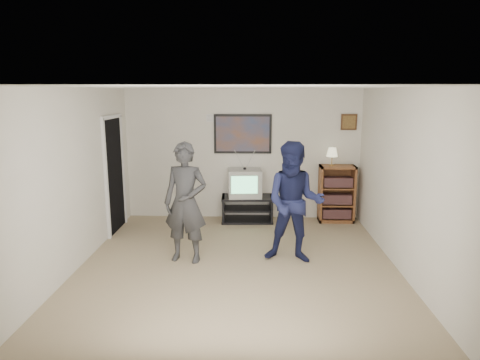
# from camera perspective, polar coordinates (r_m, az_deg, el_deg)

# --- Properties ---
(room_shell) EXTENTS (4.51, 5.00, 2.51)m
(room_shell) POSITION_cam_1_polar(r_m,az_deg,el_deg) (6.14, -0.20, 0.49)
(room_shell) COLOR #816952
(room_shell) RESTS_ON ground
(media_stand) EXTENTS (0.99, 0.58, 0.49)m
(media_stand) POSITION_cam_1_polar(r_m,az_deg,el_deg) (8.21, 0.96, -3.84)
(media_stand) COLOR black
(media_stand) RESTS_ON room_shell
(crt_television) EXTENTS (0.66, 0.57, 0.52)m
(crt_television) POSITION_cam_1_polar(r_m,az_deg,el_deg) (8.09, 0.63, -0.39)
(crt_television) COLOR #A4A59F
(crt_television) RESTS_ON media_stand
(bookshelf) EXTENTS (0.66, 0.38, 1.08)m
(bookshelf) POSITION_cam_1_polar(r_m,az_deg,el_deg) (8.33, 12.74, -1.79)
(bookshelf) COLOR brown
(bookshelf) RESTS_ON room_shell
(table_lamp) EXTENTS (0.21, 0.21, 0.34)m
(table_lamp) POSITION_cam_1_polar(r_m,az_deg,el_deg) (8.17, 12.16, 3.05)
(table_lamp) COLOR #F5EFB9
(table_lamp) RESTS_ON bookshelf
(person_tall) EXTENTS (0.70, 0.53, 1.75)m
(person_tall) POSITION_cam_1_polar(r_m,az_deg,el_deg) (6.21, -7.27, -3.02)
(person_tall) COLOR #2E2E30
(person_tall) RESTS_ON room_shell
(person_short) EXTENTS (0.96, 0.80, 1.76)m
(person_short) POSITION_cam_1_polar(r_m,az_deg,el_deg) (6.19, 7.27, -3.02)
(person_short) COLOR #171B40
(person_short) RESTS_ON room_shell
(controller_left) EXTENTS (0.07, 0.14, 0.04)m
(controller_left) POSITION_cam_1_polar(r_m,az_deg,el_deg) (6.35, -7.48, -0.05)
(controller_left) COLOR white
(controller_left) RESTS_ON person_tall
(controller_right) EXTENTS (0.05, 0.12, 0.03)m
(controller_right) POSITION_cam_1_polar(r_m,az_deg,el_deg) (6.44, 7.52, -1.43)
(controller_right) COLOR white
(controller_right) RESTS_ON person_short
(poster) EXTENTS (1.10, 0.03, 0.75)m
(poster) POSITION_cam_1_polar(r_m,az_deg,el_deg) (8.19, 0.36, 6.16)
(poster) COLOR black
(poster) RESTS_ON room_shell
(air_vent) EXTENTS (0.28, 0.02, 0.14)m
(air_vent) POSITION_cam_1_polar(r_m,az_deg,el_deg) (8.21, -3.52, 8.25)
(air_vent) COLOR white
(air_vent) RESTS_ON room_shell
(small_picture) EXTENTS (0.30, 0.03, 0.30)m
(small_picture) POSITION_cam_1_polar(r_m,az_deg,el_deg) (8.36, 14.32, 7.50)
(small_picture) COLOR #452E16
(small_picture) RESTS_ON room_shell
(doorway) EXTENTS (0.03, 0.85, 2.00)m
(doorway) POSITION_cam_1_polar(r_m,az_deg,el_deg) (7.82, -16.44, 0.59)
(doorway) COLOR black
(doorway) RESTS_ON room_shell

